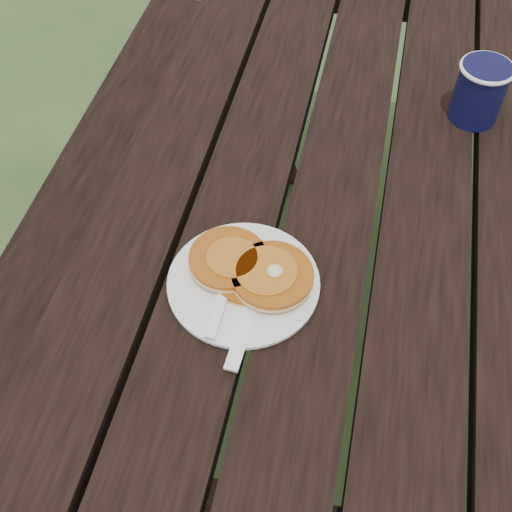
% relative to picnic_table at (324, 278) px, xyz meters
% --- Properties ---
extents(ground, '(60.00, 60.00, 0.00)m').
position_rel_picnic_table_xyz_m(ground, '(0.00, 0.00, -0.37)').
color(ground, '#2D441D').
rests_on(ground, ground).
extents(picnic_table, '(1.36, 1.80, 0.75)m').
position_rel_picnic_table_xyz_m(picnic_table, '(0.00, 0.00, 0.00)').
color(picnic_table, black).
rests_on(picnic_table, ground).
extents(plate, '(0.23, 0.23, 0.01)m').
position_rel_picnic_table_xyz_m(plate, '(-0.11, -0.32, 0.39)').
color(plate, white).
rests_on(plate, picnic_table).
extents(pancake_stack, '(0.19, 0.13, 0.04)m').
position_rel_picnic_table_xyz_m(pancake_stack, '(-0.10, -0.30, 0.41)').
color(pancake_stack, '#B35A14').
rests_on(pancake_stack, plate).
extents(knife, '(0.03, 0.18, 0.00)m').
position_rel_picnic_table_xyz_m(knife, '(-0.08, -0.37, 0.39)').
color(knife, white).
rests_on(knife, plate).
extents(fork, '(0.03, 0.16, 0.01)m').
position_rel_picnic_table_xyz_m(fork, '(-0.13, -0.37, 0.40)').
color(fork, white).
rests_on(fork, plate).
extents(coffee_cup, '(0.10, 0.10, 0.11)m').
position_rel_picnic_table_xyz_m(coffee_cup, '(0.22, 0.14, 0.44)').
color(coffee_cup, black).
rests_on(coffee_cup, picnic_table).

